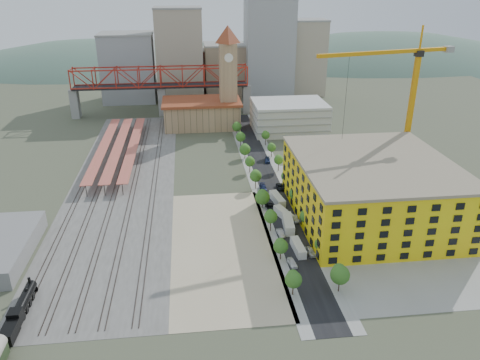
{
  "coord_description": "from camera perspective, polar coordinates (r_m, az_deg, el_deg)",
  "views": [
    {
      "loc": [
        -11.97,
        -142.33,
        68.21
      ],
      "look_at": [
        3.35,
        -9.64,
        10.0
      ],
      "focal_mm": 35.0,
      "sensor_mm": 36.0,
      "label": 1
    }
  ],
  "objects": [
    {
      "name": "car_7",
      "position": [
        187.62,
        3.37,
        2.44
      ],
      "size": [
        2.87,
        5.5,
        1.52
      ],
      "primitive_type": "imported",
      "rotation": [
        0.0,
        0.0,
        -0.15
      ],
      "color": "#1A264C",
      "rests_on": "ground"
    },
    {
      "name": "construction_building",
      "position": [
        146.06,
        15.73,
        -1.13
      ],
      "size": [
        44.6,
        50.6,
        18.8
      ],
      "color": "gold",
      "rests_on": "ground"
    },
    {
      "name": "ground",
      "position": [
        158.28,
        -1.6,
        -1.99
      ],
      "size": [
        400.0,
        400.0,
        0.0
      ],
      "primitive_type": "plane",
      "color": "#474C38",
      "rests_on": "ground"
    },
    {
      "name": "sidewalk_west",
      "position": [
        172.94,
        1.42,
        0.32
      ],
      "size": [
        3.0,
        170.0,
        0.04
      ],
      "primitive_type": "cube",
      "color": "gray",
      "rests_on": "ground"
    },
    {
      "name": "ballast_strip",
      "position": [
        175.42,
        -13.92,
        -0.06
      ],
      "size": [
        36.0,
        165.0,
        0.06
      ],
      "primitive_type": "cube",
      "color": "#605E59",
      "rests_on": "ground"
    },
    {
      "name": "locomotive",
      "position": [
        115.56,
        -25.2,
        -14.1
      ],
      "size": [
        2.63,
        20.27,
        5.07
      ],
      "color": "black",
      "rests_on": "ground"
    },
    {
      "name": "rail_tracks",
      "position": [
        175.63,
        -14.5,
        -0.05
      ],
      "size": [
        26.56,
        160.0,
        0.18
      ],
      "color": "#382B23",
      "rests_on": "ground"
    },
    {
      "name": "skyline",
      "position": [
        288.89,
        -2.73,
        14.48
      ],
      "size": [
        133.0,
        46.0,
        60.0
      ],
      "color": "#9EA0A3",
      "rests_on": "ground"
    },
    {
      "name": "truss_bridge",
      "position": [
        252.54,
        -9.62,
        11.96
      ],
      "size": [
        94.0,
        9.6,
        25.6
      ],
      "color": "gray",
      "rests_on": "ground"
    },
    {
      "name": "dirt_lot",
      "position": [
        130.37,
        -2.13,
        -8.0
      ],
      "size": [
        28.0,
        67.0,
        0.06
      ],
      "primitive_type": "cube",
      "color": "tan",
      "rests_on": "ground"
    },
    {
      "name": "sidewalk_east",
      "position": [
        174.71,
        4.99,
        0.48
      ],
      "size": [
        3.0,
        170.0,
        0.04
      ],
      "primitive_type": "cube",
      "color": "gray",
      "rests_on": "ground"
    },
    {
      "name": "distant_hills",
      "position": [
        432.41,
        1.43,
        3.56
      ],
      "size": [
        647.0,
        264.0,
        227.0
      ],
      "color": "#4C6B59",
      "rests_on": "ground"
    },
    {
      "name": "car_4",
      "position": [
        127.51,
        8.61,
        -8.67
      ],
      "size": [
        2.47,
        4.91,
        1.6
      ],
      "primitive_type": "imported",
      "rotation": [
        0.0,
        0.0,
        0.13
      ],
      "color": "silver",
      "rests_on": "ground"
    },
    {
      "name": "site_trailer_a",
      "position": [
        128.19,
        7.1,
        -8.18
      ],
      "size": [
        2.74,
        8.8,
        2.38
      ],
      "primitive_type": "cube",
      "rotation": [
        0.0,
        0.0,
        0.05
      ],
      "color": "silver",
      "rests_on": "ground"
    },
    {
      "name": "station_hall",
      "position": [
        232.72,
        -4.68,
        8.14
      ],
      "size": [
        38.0,
        24.0,
        13.1
      ],
      "color": "tan",
      "rests_on": "ground"
    },
    {
      "name": "site_trailer_d",
      "position": [
        153.76,
        4.57,
        -2.34
      ],
      "size": [
        3.96,
        9.67,
        2.57
      ],
      "primitive_type": "cube",
      "rotation": [
        0.0,
        0.0,
        0.16
      ],
      "color": "silver",
      "rests_on": "ground"
    },
    {
      "name": "car_6",
      "position": [
        163.86,
        4.91,
        -0.86
      ],
      "size": [
        2.81,
        5.55,
        1.5
      ],
      "primitive_type": "imported",
      "rotation": [
        0.0,
        0.0,
        -0.06
      ],
      "color": "black",
      "rests_on": "ground"
    },
    {
      "name": "tower_crane",
      "position": [
        168.48,
        19.49,
        10.29
      ],
      "size": [
        49.74,
        13.08,
        54.05
      ],
      "color": "orange",
      "rests_on": "ground"
    },
    {
      "name": "street_trees",
      "position": [
        164.75,
        3.79,
        -0.97
      ],
      "size": [
        15.4,
        124.4,
        8.0
      ],
      "color": "#326B20",
      "rests_on": "ground"
    },
    {
      "name": "car_3",
      "position": [
        162.84,
        2.83,
        -0.94
      ],
      "size": [
        2.27,
        5.53,
        1.6
      ],
      "primitive_type": "imported",
      "rotation": [
        0.0,
        0.0,
        -0.0
      ],
      "color": "navy",
      "rests_on": "ground"
    },
    {
      "name": "car_5",
      "position": [
        143.35,
        6.71,
        -4.71
      ],
      "size": [
        1.98,
        4.64,
        1.49
      ],
      "primitive_type": "imported",
      "rotation": [
        0.0,
        0.0,
        0.09
      ],
      "color": "#9A999E",
      "rests_on": "ground"
    },
    {
      "name": "construction_pad",
      "position": [
        151.19,
        16.4,
        -4.3
      ],
      "size": [
        50.0,
        90.0,
        0.06
      ],
      "primitive_type": "cube",
      "color": "gray",
      "rests_on": "ground"
    },
    {
      "name": "platform_canopies",
      "position": [
        200.15,
        -14.6,
        4.05
      ],
      "size": [
        16.0,
        80.0,
        4.12
      ],
      "color": "#D25850",
      "rests_on": "ground"
    },
    {
      "name": "car_1",
      "position": [
        135.26,
        4.98,
        -6.47
      ],
      "size": [
        1.97,
        4.62,
        1.48
      ],
      "primitive_type": "imported",
      "rotation": [
        0.0,
        0.0,
        0.09
      ],
      "color": "#ACACB2",
      "rests_on": "ground"
    },
    {
      "name": "car_0",
      "position": [
        122.56,
        6.39,
        -10.01
      ],
      "size": [
        2.32,
        4.62,
        1.51
      ],
      "primitive_type": "imported",
      "rotation": [
        0.0,
        0.0,
        0.13
      ],
      "color": "white",
      "rests_on": "ground"
    },
    {
      "name": "car_2",
      "position": [
        149.51,
        3.76,
        -3.33
      ],
      "size": [
        3.06,
        5.63,
        1.5
      ],
      "primitive_type": "imported",
      "rotation": [
        0.0,
        0.0,
        0.11
      ],
      "color": "black",
      "rests_on": "ground"
    },
    {
      "name": "site_trailer_b",
      "position": [
        138.89,
        5.89,
        -5.33
      ],
      "size": [
        3.71,
        10.58,
        2.84
      ],
      "primitive_type": "cube",
      "rotation": [
        0.0,
        0.0,
        -0.1
      ],
      "color": "silver",
      "rests_on": "ground"
    },
    {
      "name": "site_trailer_c",
      "position": [
        144.76,
        5.34,
        -4.13
      ],
      "size": [
        5.12,
        9.15,
        2.43
      ],
      "primitive_type": "cube",
      "rotation": [
        0.0,
        0.0,
        0.33
      ],
      "color": "silver",
      "rests_on": "ground"
    },
    {
      "name": "street_asphalt",
      "position": [
        173.73,
        3.22,
        0.4
      ],
      "size": [
        12.0,
        170.0,
        0.06
      ],
      "primitive_type": "cube",
      "color": "black",
      "rests_on": "ground"
    },
    {
      "name": "clock_tower",
      "position": [
        226.69,
        -1.47,
        13.5
      ],
      "size": [
        12.0,
        12.0,
        52.0
      ],
      "color": "tan",
      "rests_on": "ground"
    },
    {
      "name": "parking_garage",
      "position": [
        226.12,
        5.97,
        7.71
      ],
      "size": [
        34.0,
        26.0,
        14.0
      ],
      "primitive_type": "cube",
      "color": "silver",
      "rests_on": "ground"
    }
  ]
}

